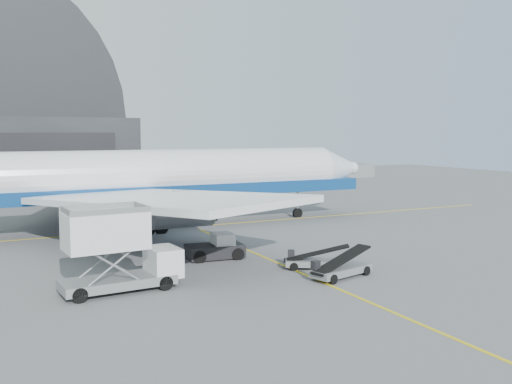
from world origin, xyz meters
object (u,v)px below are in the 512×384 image
airliner (144,178)px  catering_truck (116,251)px  belt_loader_a (341,269)px  pushback_tug (216,249)px  belt_loader_b (315,261)px

airliner → catering_truck: (-7.73, -21.89, -2.66)m
belt_loader_a → catering_truck: bearing=152.1°
catering_truck → pushback_tug: size_ratio=1.64×
belt_loader_a → airliner: bearing=89.7°
belt_loader_b → catering_truck: bearing=-152.2°
airliner → catering_truck: size_ratio=7.07×
belt_loader_b → pushback_tug: bearing=157.9°
catering_truck → belt_loader_a: size_ratio=1.46×
airliner → catering_truck: airliner is taller
catering_truck → belt_loader_b: (14.17, -0.38, -2.00)m
pushback_tug → belt_loader_a: pushback_tug is taller
belt_loader_a → belt_loader_b: (-0.19, 2.89, -0.04)m
catering_truck → belt_loader_a: 14.86m
catering_truck → belt_loader_b: 14.32m
airliner → belt_loader_b: bearing=-73.9°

